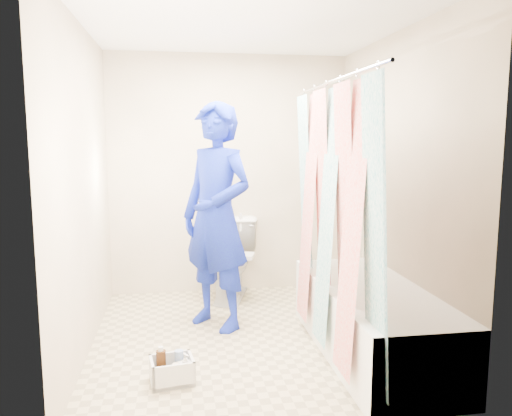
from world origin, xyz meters
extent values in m
plane|color=tan|center=(0.00, 0.00, 0.00)|extent=(2.60, 2.60, 0.00)
cube|color=white|center=(0.00, 0.00, 2.40)|extent=(2.40, 2.60, 0.02)
cube|color=beige|center=(0.00, 1.30, 1.20)|extent=(2.40, 0.02, 2.40)
cube|color=beige|center=(0.00, -1.30, 1.20)|extent=(2.40, 0.02, 2.40)
cube|color=beige|center=(-1.20, 0.00, 1.20)|extent=(0.02, 2.60, 2.40)
cube|color=beige|center=(1.20, 0.00, 1.20)|extent=(0.02, 2.60, 2.40)
cube|color=white|center=(0.85, -0.43, 0.25)|extent=(0.70, 1.75, 0.50)
cube|color=silver|center=(0.85, -0.43, 0.46)|extent=(0.58, 1.63, 0.06)
cylinder|color=silver|center=(0.52, -0.43, 1.95)|extent=(0.02, 1.90, 0.02)
cube|color=silver|center=(0.52, -0.43, 1.02)|extent=(0.06, 1.75, 1.80)
imported|color=silver|center=(-0.02, 1.04, 0.39)|extent=(0.63, 0.85, 0.78)
cube|color=silver|center=(-0.05, 0.92, 0.46)|extent=(0.52, 0.34, 0.04)
cylinder|color=black|center=(-0.04, 1.26, 0.75)|extent=(0.04, 0.04, 0.23)
cylinder|color=gold|center=(-0.04, 1.26, 0.87)|extent=(0.06, 0.06, 0.03)
cylinder|color=silver|center=(0.10, 1.22, 0.73)|extent=(0.03, 0.03, 0.19)
imported|color=#1037A1|center=(-0.21, 0.31, 0.93)|extent=(0.79, 0.80, 1.87)
cube|color=silver|center=(-0.59, -0.64, 0.01)|extent=(0.30, 0.26, 0.03)
cube|color=silver|center=(-0.71, -0.66, 0.08)|extent=(0.05, 0.22, 0.16)
cube|color=silver|center=(-0.46, -0.63, 0.08)|extent=(0.05, 0.22, 0.16)
cube|color=silver|center=(-0.57, -0.74, 0.08)|extent=(0.27, 0.06, 0.16)
cube|color=silver|center=(-0.60, -0.55, 0.08)|extent=(0.27, 0.06, 0.16)
cylinder|color=#3A1F0B|center=(-0.66, -0.62, 0.12)|extent=(0.06, 0.06, 0.18)
cylinder|color=silver|center=(-0.54, -0.59, 0.11)|extent=(0.06, 0.06, 0.16)
cylinder|color=beige|center=(-0.56, -0.69, 0.09)|extent=(0.04, 0.04, 0.12)
cylinder|color=#3A1F0B|center=(-0.64, -0.71, 0.05)|extent=(0.05, 0.05, 0.05)
cylinder|color=gold|center=(-0.64, -0.71, 0.09)|extent=(0.06, 0.06, 0.01)
imported|color=silver|center=(-0.50, -0.67, 0.11)|extent=(0.11, 0.11, 0.17)
camera|label=1|loc=(-0.53, -3.74, 1.57)|focal=35.00mm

